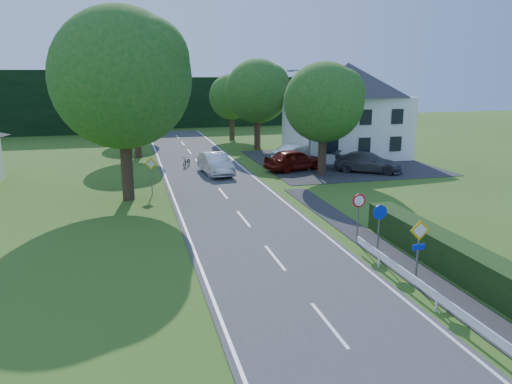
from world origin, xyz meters
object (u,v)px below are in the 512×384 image
object	(u,v)px
parked_car_red	(294,160)
parasol	(322,149)
streetlight	(309,115)
moving_car	(215,164)
parked_car_silver_a	(299,154)
motorcycle	(187,161)
parked_car_grey	(368,162)
parked_car_silver_b	(377,150)

from	to	relation	value
parked_car_red	parasol	xyz separation A→B (m)	(4.15, 4.48, 0.05)
streetlight	moving_car	world-z (taller)	streetlight
streetlight	parked_car_red	world-z (taller)	streetlight
moving_car	parked_car_silver_a	xyz separation A→B (m)	(7.81, 2.71, 0.02)
motorcycle	parked_car_red	distance (m)	9.01
parasol	parked_car_red	bearing A→B (deg)	-132.77
streetlight	parked_car_red	size ratio (longest dim) A/B	1.60
motorcycle	parked_car_silver_a	xyz separation A→B (m)	(9.62, -0.91, 0.38)
parasol	parked_car_silver_a	bearing A→B (deg)	-146.34
parked_car_red	parked_car_grey	world-z (taller)	parked_car_red
parked_car_silver_a	parked_car_silver_b	bearing A→B (deg)	-111.68
moving_car	parked_car_silver_a	world-z (taller)	parked_car_silver_a
parasol	moving_car	bearing A→B (deg)	-156.68
parked_car_red	parasol	size ratio (longest dim) A/B	2.49
parked_car_grey	streetlight	bearing A→B (deg)	103.04
streetlight	parked_car_silver_b	distance (m)	9.49
streetlight	parasol	world-z (taller)	streetlight
moving_car	parked_car_red	world-z (taller)	parked_car_red
streetlight	parked_car_grey	world-z (taller)	streetlight
parked_car_silver_a	parked_car_red	bearing A→B (deg)	127.12
parked_car_grey	parasol	bearing A→B (deg)	45.65
moving_car	parked_car_silver_b	world-z (taller)	moving_car
parked_car_red	moving_car	bearing A→B (deg)	73.67
parked_car_silver_a	parasol	distance (m)	3.37
parked_car_red	parked_car_silver_a	bearing A→B (deg)	-44.33
parked_car_silver_a	parasol	world-z (taller)	parasol
parked_car_grey	parked_car_silver_b	bearing A→B (deg)	0.75
moving_car	parasol	distance (m)	11.56
parked_car_silver_a	parked_car_grey	size ratio (longest dim) A/B	0.96
parked_car_silver_b	parasol	size ratio (longest dim) A/B	2.84
parked_car_red	parked_car_silver_b	world-z (taller)	parked_car_red
parasol	motorcycle	bearing A→B (deg)	-175.61
moving_car	parked_car_silver_a	distance (m)	8.26
parked_car_silver_a	streetlight	bearing A→B (deg)	147.53
streetlight	parked_car_red	bearing A→B (deg)	158.40
streetlight	parasol	bearing A→B (deg)	57.03
motorcycle	parked_car_silver_b	size ratio (longest dim) A/B	0.31
streetlight	parked_car_silver_a	distance (m)	4.69
moving_car	parked_car_red	bearing A→B (deg)	-5.37
motorcycle	parasol	xyz separation A→B (m)	(12.42, 0.95, 0.44)
streetlight	motorcycle	size ratio (longest dim) A/B	4.54
parked_car_silver_a	motorcycle	bearing A→B (deg)	58.90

